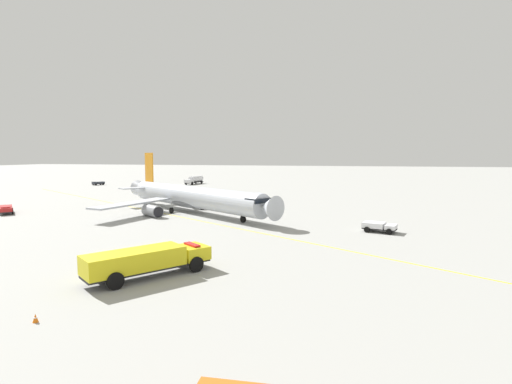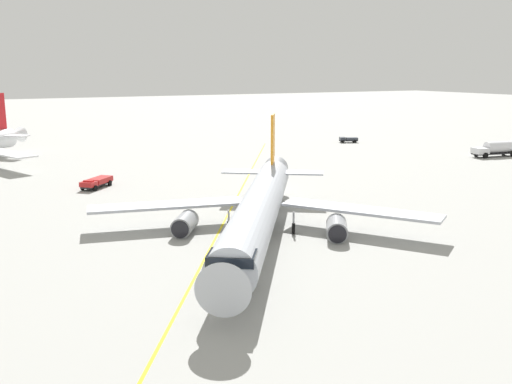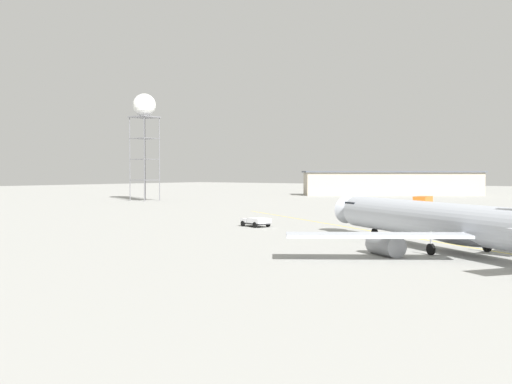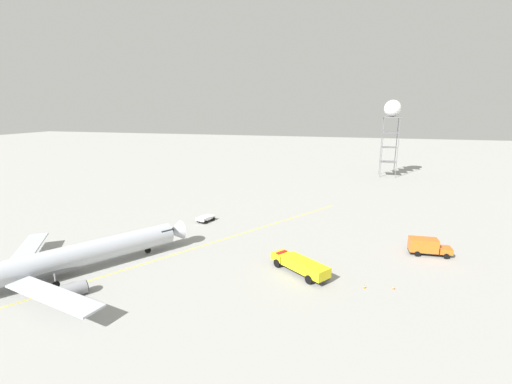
# 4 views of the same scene
# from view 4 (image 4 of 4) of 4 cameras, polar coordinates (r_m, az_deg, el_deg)

# --- Properties ---
(ground_plane) EXTENTS (600.00, 600.00, 0.00)m
(ground_plane) POSITION_cam_4_polar(r_m,az_deg,el_deg) (64.84, -33.34, -12.64)
(ground_plane) COLOR #9E9E99
(airliner_main) EXTENTS (30.96, 37.73, 10.95)m
(airliner_main) POSITION_cam_4_polar(r_m,az_deg,el_deg) (63.85, -29.68, -9.85)
(airliner_main) COLOR #B2B7C1
(airliner_main) RESTS_ON ground_plane
(fire_tender_truck) EXTENTS (10.51, 8.84, 2.50)m
(fire_tender_truck) POSITION_cam_4_polar(r_m,az_deg,el_deg) (57.90, 7.27, -11.75)
(fire_tender_truck) COLOR #232326
(fire_tender_truck) RESTS_ON ground_plane
(catering_truck_truck) EXTENTS (7.37, 3.07, 3.10)m
(catering_truck_truck) POSITION_cam_4_polar(r_m,az_deg,el_deg) (71.49, 26.24, -7.98)
(catering_truck_truck) COLOR #232326
(catering_truck_truck) RESTS_ON ground_plane
(pushback_tug_truck) EXTENTS (3.60, 4.83, 1.30)m
(pushback_tug_truck) POSITION_cam_4_polar(r_m,az_deg,el_deg) (83.53, -8.30, -4.29)
(pushback_tug_truck) COLOR #232326
(pushback_tug_truck) RESTS_ON ground_plane
(radar_tower) EXTENTS (6.48, 6.48, 29.38)m
(radar_tower) POSITION_cam_4_polar(r_m,az_deg,el_deg) (145.77, 21.47, 12.14)
(radar_tower) COLOR slate
(radar_tower) RESTS_ON ground_plane
(taxiway_centreline) EXTENTS (75.01, 118.39, 0.01)m
(taxiway_centreline) POSITION_cam_4_polar(r_m,az_deg,el_deg) (60.63, -31.23, -14.14)
(taxiway_centreline) COLOR yellow
(taxiway_centreline) RESTS_ON ground_plane
(safety_cone_near) EXTENTS (0.36, 0.36, 0.55)m
(safety_cone_near) POSITION_cam_4_polar(r_m,az_deg,el_deg) (56.17, 17.40, -14.58)
(safety_cone_near) COLOR orange
(safety_cone_near) RESTS_ON ground_plane
(safety_cone_mid) EXTENTS (0.36, 0.36, 0.55)m
(safety_cone_mid) POSITION_cam_4_polar(r_m,az_deg,el_deg) (57.25, 21.65, -14.38)
(safety_cone_mid) COLOR orange
(safety_cone_mid) RESTS_ON ground_plane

